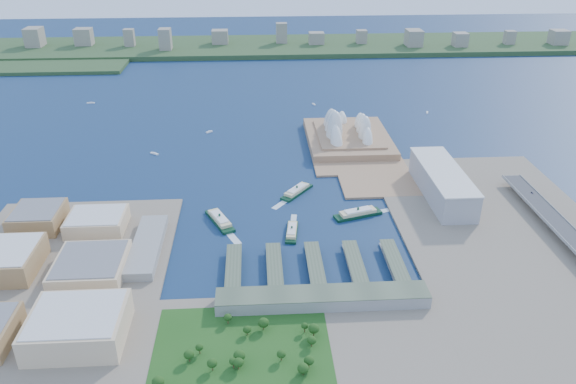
{
  "coord_description": "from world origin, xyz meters",
  "views": [
    {
      "loc": [
        -43.49,
        -557.83,
        334.34
      ],
      "look_at": [
        -4.89,
        71.65,
        18.0
      ],
      "focal_mm": 35.0,
      "sensor_mm": 36.0,
      "label": 1
    }
  ],
  "objects": [
    {
      "name": "west_buildings",
      "position": [
        -250.0,
        -70.0,
        16.5
      ],
      "size": [
        200.0,
        280.0,
        27.0
      ],
      "primitive_type": null,
      "color": "#95744A",
      "rests_on": "west_land"
    },
    {
      "name": "far_shore",
      "position": [
        0.0,
        980.0,
        6.0
      ],
      "size": [
        2200.0,
        260.0,
        12.0
      ],
      "primitive_type": "cube",
      "color": "#2D4926",
      "rests_on": "ground"
    },
    {
      "name": "east_land",
      "position": [
        240.0,
        -50.0,
        1.5
      ],
      "size": [
        240.0,
        500.0,
        3.0
      ],
      "primitive_type": "cube",
      "color": "gray",
      "rests_on": "ground"
    },
    {
      "name": "boat_a",
      "position": [
        -199.83,
        249.76,
        1.39
      ],
      "size": [
        13.85,
        11.29,
        2.78
      ],
      "primitive_type": null,
      "rotation": [
        0.0,
        0.0,
        0.95
      ],
      "color": "white",
      "rests_on": "ground"
    },
    {
      "name": "far_skyline",
      "position": [
        0.0,
        960.0,
        39.5
      ],
      "size": [
        1900.0,
        140.0,
        55.0
      ],
      "primitive_type": null,
      "color": "gray",
      "rests_on": "far_shore"
    },
    {
      "name": "boat_d",
      "position": [
        -361.91,
        514.72,
        1.28
      ],
      "size": [
        15.28,
        4.04,
        2.55
      ],
      "primitive_type": null,
      "rotation": [
        0.0,
        0.0,
        1.62
      ],
      "color": "white",
      "rests_on": "ground"
    },
    {
      "name": "south_land",
      "position": [
        0.0,
        -210.0,
        1.5
      ],
      "size": [
        720.0,
        180.0,
        3.0
      ],
      "primitive_type": "cube",
      "color": "gray",
      "rests_on": "ground"
    },
    {
      "name": "ferry_b",
      "position": [
        8.84,
        103.1,
        5.41
      ],
      "size": [
        46.5,
        54.13,
        10.81
      ],
      "primitive_type": null,
      "rotation": [
        0.0,
        0.0,
        -0.66
      ],
      "color": "#0C331D",
      "rests_on": "ground"
    },
    {
      "name": "car_c",
      "position": [
        304.0,
        55.64,
        15.48
      ],
      "size": [
        1.77,
        4.36,
        1.27
      ],
      "primitive_type": "imported",
      "color": "slate",
      "rests_on": "expressway"
    },
    {
      "name": "boat_c",
      "position": [
        274.4,
        417.16,
        1.36
      ],
      "size": [
        7.11,
        12.58,
        2.72
      ],
      "primitive_type": null,
      "rotation": [
        0.0,
        0.0,
        2.82
      ],
      "color": "white",
      "rests_on": "ground"
    },
    {
      "name": "west_land",
      "position": [
        -250.0,
        -105.0,
        1.5
      ],
      "size": [
        220.0,
        390.0,
        3.0
      ],
      "primitive_type": "cube",
      "color": "gray",
      "rests_on": "ground"
    },
    {
      "name": "ferry_d",
      "position": [
        78.68,
        37.01,
        5.71
      ],
      "size": [
        62.25,
        32.99,
        11.43
      ],
      "primitive_type": null,
      "rotation": [
        0.0,
        0.0,
        1.88
      ],
      "color": "#0C331D",
      "rests_on": "ground"
    },
    {
      "name": "ferry_wharves",
      "position": [
        14.0,
        -75.0,
        4.65
      ],
      "size": [
        184.0,
        90.0,
        9.3
      ],
      "primitive_type": null,
      "color": "#485440",
      "rests_on": "ground"
    },
    {
      "name": "ground",
      "position": [
        0.0,
        0.0,
        0.0
      ],
      "size": [
        3000.0,
        3000.0,
        0.0
      ],
      "primitive_type": "plane",
      "color": "#0E1E41",
      "rests_on": "ground"
    },
    {
      "name": "terminal_building",
      "position": [
        15.0,
        -135.0,
        9.0
      ],
      "size": [
        200.0,
        28.0,
        12.0
      ],
      "primitive_type": "cube",
      "color": "gray",
      "rests_on": "south_land"
    },
    {
      "name": "ferry_c",
      "position": [
        -4.79,
        0.5,
        4.62
      ],
      "size": [
        18.69,
        50.04,
        9.23
      ],
      "primitive_type": null,
      "rotation": [
        0.0,
        0.0,
        3.01
      ],
      "color": "#0C331D",
      "rests_on": "ground"
    },
    {
      "name": "toaster_building",
      "position": [
        195.0,
        80.0,
        20.5
      ],
      "size": [
        45.0,
        155.0,
        35.0
      ],
      "primitive_type": "cube",
      "color": "#96969C",
      "rests_on": "east_land"
    },
    {
      "name": "ferry_a",
      "position": [
        -89.36,
        31.24,
        5.72
      ],
      "size": [
        39.19,
        61.43,
        11.44
      ],
      "primitive_type": null,
      "rotation": [
        0.0,
        0.0,
        0.43
      ],
      "color": "#0C331D",
      "rests_on": "ground"
    },
    {
      "name": "opera_house",
      "position": [
        105.0,
        280.0,
        32.0
      ],
      "size": [
        134.0,
        180.0,
        58.0
      ],
      "primitive_type": null,
      "color": "white",
      "rests_on": "peninsula"
    },
    {
      "name": "park",
      "position": [
        -60.0,
        -190.0,
        11.0
      ],
      "size": [
        150.0,
        110.0,
        16.0
      ],
      "primitive_type": null,
      "color": "#194714",
      "rests_on": "south_land"
    },
    {
      "name": "boat_b",
      "position": [
        -121.53,
        339.15,
        1.54
      ],
      "size": [
        11.38,
        10.22,
        3.07
      ],
      "primitive_type": null,
      "rotation": [
        0.0,
        0.0,
        2.24
      ],
      "color": "white",
      "rests_on": "ground"
    },
    {
      "name": "peninsula",
      "position": [
        107.5,
        260.0,
        1.5
      ],
      "size": [
        135.0,
        220.0,
        3.0
      ],
      "primitive_type": "cube",
      "color": "#9C7655",
      "rests_on": "ground"
    },
    {
      "name": "expressway",
      "position": [
        300.0,
        -60.0,
        8.93
      ],
      "size": [
        26.0,
        340.0,
        11.85
      ],
      "primitive_type": null,
      "color": "gray",
      "rests_on": "east_land"
    },
    {
      "name": "boat_e",
      "position": [
        69.97,
        480.22,
        1.31
      ],
      "size": [
        6.83,
        11.21,
        2.62
      ],
      "primitive_type": null,
      "rotation": [
        0.0,
        0.0,
        0.35
      ],
      "color": "white",
      "rests_on": "ground"
    }
  ]
}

